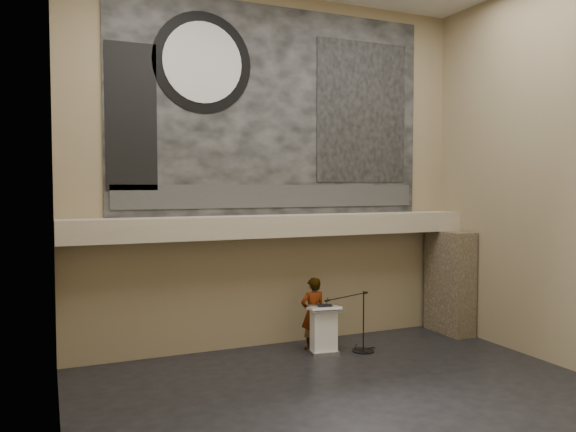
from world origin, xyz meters
name	(u,v)px	position (x,y,z in m)	size (l,w,h in m)	color
floor	(357,400)	(0.00, 0.00, 0.00)	(10.00, 10.00, 0.00)	black
wall_back	(275,171)	(0.00, 4.00, 4.25)	(10.00, 0.02, 8.50)	#8F7D5B
wall_front	(541,154)	(0.00, -4.00, 4.25)	(10.00, 0.02, 8.50)	#8F7D5B
wall_left	(55,161)	(-5.00, 0.00, 4.25)	(0.02, 8.00, 8.50)	#8F7D5B
wall_right	(562,169)	(5.00, 0.00, 4.25)	(0.02, 8.00, 8.50)	#8F7D5B
soffit	(281,226)	(0.00, 3.60, 2.95)	(10.00, 0.80, 0.50)	tan
sprinkler_left	(217,240)	(-1.60, 3.55, 2.67)	(0.04, 0.04, 0.06)	#B2893D
sprinkler_right	(352,235)	(1.90, 3.55, 2.67)	(0.04, 0.04, 0.06)	#B2893D
banner	(275,111)	(0.00, 3.97, 5.70)	(8.00, 0.05, 5.00)	black
banner_text_strip	(276,196)	(0.00, 3.93, 3.65)	(7.76, 0.02, 0.55)	#2F2F2F
banner_clock_rim	(203,63)	(-1.80, 3.93, 6.70)	(2.30, 2.30, 0.02)	black
banner_clock_face	(203,62)	(-1.80, 3.91, 6.70)	(1.84, 1.84, 0.02)	silver
banner_building_print	(362,112)	(2.40, 3.93, 5.80)	(2.60, 0.02, 3.60)	black
banner_brick_print	(131,117)	(-3.40, 3.93, 5.40)	(1.10, 0.02, 3.20)	black
stone_pier	(450,282)	(4.65, 3.15, 1.35)	(0.60, 1.40, 2.70)	#453A2A
lectern	(324,330)	(0.72, 2.79, 0.55)	(0.78, 0.60, 1.13)	silver
binder	(325,306)	(0.75, 2.78, 1.12)	(0.33, 0.27, 0.04)	black
papers	(322,307)	(0.65, 2.73, 1.10)	(0.18, 0.26, 0.01)	white
speaker_person	(313,313)	(0.65, 3.21, 0.86)	(0.63, 0.41, 1.72)	silver
mic_stand	(362,342)	(1.61, 2.55, 0.22)	(1.51, 0.72, 1.43)	black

